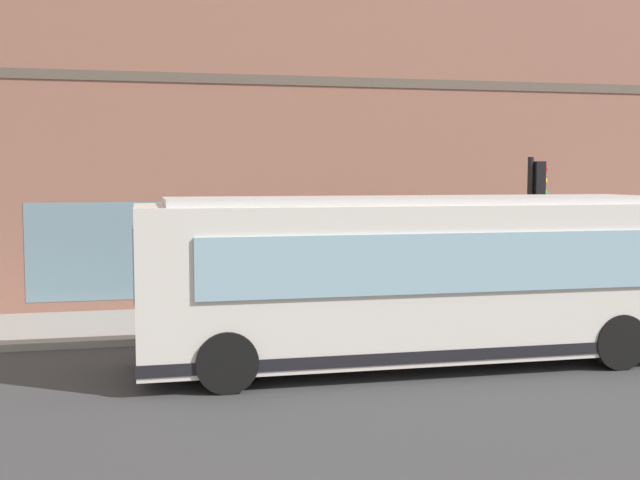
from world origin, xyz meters
name	(u,v)px	position (x,y,z in m)	size (l,w,h in m)	color
ground	(404,363)	(0.00, 0.00, 0.00)	(120.00, 120.00, 0.00)	#38383A
sidewalk_curb	(344,317)	(4.44, 0.00, 0.07)	(3.67, 40.00, 0.15)	gray
building_corner	(291,116)	(11.09, 0.00, 5.30)	(9.70, 21.18, 10.61)	#8C5B4C
city_bus_nearside	(416,280)	(-0.10, -0.18, 1.55)	(2.63, 10.05, 3.07)	silver
traffic_light_near_corner	(535,206)	(3.25, -4.28, 2.75)	(0.32, 0.49, 3.72)	black
fire_hydrant	(290,310)	(3.25, 1.54, 0.51)	(0.35, 0.35, 0.74)	yellow
pedestrian_near_hydrant	(490,280)	(3.24, -3.18, 1.02)	(0.32, 0.32, 1.54)	#3359A5
pedestrian_by_light_pole	(363,269)	(4.92, -0.59, 1.16)	(0.32, 0.32, 1.75)	gold
newspaper_vending_box	(414,293)	(4.45, -1.77, 0.60)	(0.44, 0.42, 0.90)	#BF3F19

